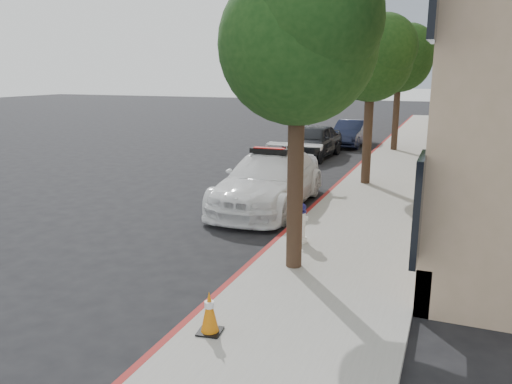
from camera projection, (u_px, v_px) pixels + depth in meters
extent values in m
plane|color=black|center=(207.00, 227.00, 12.51)|extent=(120.00, 120.00, 0.00)
cube|color=gray|center=(399.00, 166.00, 20.23)|extent=(3.20, 50.00, 0.15)
cube|color=maroon|center=(361.00, 164.00, 20.78)|extent=(0.12, 50.00, 0.15)
cylinder|color=black|center=(295.00, 182.00, 9.24)|extent=(0.30, 0.30, 3.30)
sphere|color=#133410|center=(298.00, 45.00, 8.67)|extent=(2.80, 2.80, 2.80)
sphere|color=#133410|center=(316.00, 18.00, 8.16)|extent=(2.24, 2.24, 2.24)
sphere|color=#133410|center=(284.00, 63.00, 9.13)|extent=(2.10, 2.10, 2.10)
cylinder|color=black|center=(367.00, 136.00, 16.48)|extent=(0.30, 0.30, 3.19)
sphere|color=#133410|center=(371.00, 61.00, 15.92)|extent=(2.60, 2.60, 2.60)
sphere|color=#133410|center=(384.00, 47.00, 15.41)|extent=(2.08, 2.08, 2.08)
sphere|color=#133410|center=(362.00, 70.00, 16.38)|extent=(1.95, 1.95, 1.95)
cylinder|color=black|center=(396.00, 114.00, 23.68)|extent=(0.30, 0.30, 3.41)
sphere|color=#133410|center=(399.00, 59.00, 23.09)|extent=(3.00, 3.00, 3.00)
sphere|color=#133410|center=(408.00, 50.00, 22.58)|extent=(2.40, 2.40, 2.40)
sphere|color=#133410|center=(392.00, 66.00, 23.56)|extent=(2.25, 2.25, 2.25)
imported|color=white|center=(269.00, 180.00, 14.27)|extent=(2.30, 5.44, 1.57)
cube|color=black|center=(269.00, 151.00, 14.07)|extent=(1.11, 0.30, 0.14)
cube|color=#A50A07|center=(269.00, 149.00, 14.06)|extent=(0.90, 0.24, 0.06)
imported|color=black|center=(313.00, 141.00, 22.52)|extent=(2.03, 4.54, 1.52)
imported|color=black|center=(351.00, 133.00, 26.21)|extent=(1.61, 4.11, 1.33)
cylinder|color=white|center=(299.00, 239.00, 10.98)|extent=(0.34, 0.34, 0.11)
cylinder|color=white|center=(300.00, 224.00, 10.90)|extent=(0.26, 0.26, 0.59)
ellipsoid|color=navy|center=(300.00, 207.00, 10.80)|extent=(0.28, 0.28, 0.19)
cylinder|color=white|center=(300.00, 218.00, 10.86)|extent=(0.38, 0.23, 0.11)
cylinder|color=white|center=(300.00, 218.00, 10.86)|extent=(0.17, 0.22, 0.11)
cube|color=black|center=(210.00, 331.00, 7.16)|extent=(0.37, 0.37, 0.03)
cone|color=orange|center=(209.00, 311.00, 7.09)|extent=(0.26, 0.26, 0.61)
cylinder|color=white|center=(209.00, 304.00, 7.06)|extent=(0.14, 0.14, 0.09)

